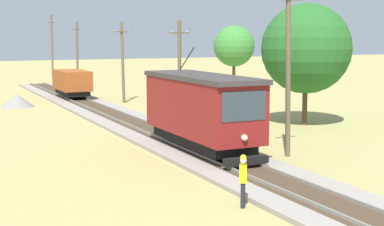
# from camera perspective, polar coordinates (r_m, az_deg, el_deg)

# --- Properties ---
(red_tram) EXTENTS (2.60, 8.54, 4.79)m
(red_tram) POSITION_cam_1_polar(r_m,az_deg,el_deg) (26.96, 0.95, 0.42)
(red_tram) COLOR maroon
(red_tram) RESTS_ON rail_right
(freight_car) EXTENTS (2.40, 5.20, 2.31)m
(freight_car) POSITION_cam_1_polar(r_m,az_deg,el_deg) (51.44, -11.99, 3.02)
(freight_car) COLOR #93471E
(freight_car) RESTS_ON rail_right
(utility_pole_near_tram) EXTENTS (1.40, 0.49, 8.31)m
(utility_pole_near_tram) POSITION_cam_1_polar(r_m,az_deg,el_deg) (26.79, 9.65, 4.69)
(utility_pole_near_tram) COLOR brown
(utility_pole_near_tram) RESTS_ON ground
(utility_pole_mid) EXTENTS (1.40, 0.24, 6.65)m
(utility_pole_mid) POSITION_cam_1_polar(r_m,az_deg,el_deg) (37.64, -1.27, 4.37)
(utility_pole_mid) COLOR brown
(utility_pole_mid) RESTS_ON ground
(utility_pole_far) EXTENTS (1.40, 0.59, 6.83)m
(utility_pole_far) POSITION_cam_1_polar(r_m,az_deg,el_deg) (48.66, -6.99, 5.18)
(utility_pole_far) COLOR brown
(utility_pole_far) RESTS_ON ground
(utility_pole_distant) EXTENTS (1.40, 0.48, 7.24)m
(utility_pole_distant) POSITION_cam_1_polar(r_m,az_deg,el_deg) (63.71, -11.49, 5.85)
(utility_pole_distant) COLOR brown
(utility_pole_distant) RESTS_ON ground
(utility_pole_horizon) EXTENTS (1.40, 0.38, 8.44)m
(utility_pole_horizon) POSITION_cam_1_polar(r_m,az_deg,el_deg) (76.66, -13.92, 6.52)
(utility_pole_horizon) COLOR brown
(utility_pole_horizon) RESTS_ON ground
(gravel_pile) EXTENTS (2.69, 2.69, 1.02)m
(gravel_pile) POSITION_cam_1_polar(r_m,az_deg,el_deg) (47.42, -17.16, 1.19)
(gravel_pile) COLOR gray
(gravel_pile) RESTS_ON ground
(track_worker) EXTENTS (0.40, 0.45, 1.78)m
(track_worker) POSITION_cam_1_polar(r_m,az_deg,el_deg) (18.80, 5.17, -6.58)
(track_worker) COLOR black
(track_worker) RESTS_ON ground
(tree_right_near) EXTENTS (4.30, 4.30, 6.78)m
(tree_right_near) POSITION_cam_1_polar(r_m,az_deg,el_deg) (59.68, 4.26, 6.74)
(tree_right_near) COLOR #4C3823
(tree_right_near) RESTS_ON ground
(tree_left_far) EXTENTS (5.68, 5.68, 7.70)m
(tree_left_far) POSITION_cam_1_polar(r_m,az_deg,el_deg) (36.53, 11.43, 6.37)
(tree_left_far) COLOR #4C3823
(tree_left_far) RESTS_ON ground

